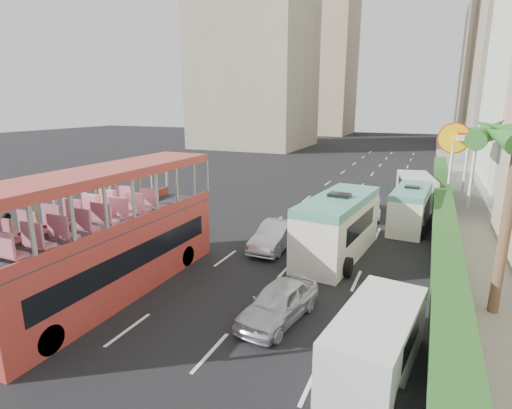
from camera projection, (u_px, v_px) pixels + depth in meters
The scene contains 16 objects.
ground_plane at pixel (249, 323), 13.88m from camera, with size 200.00×200.00×0.00m, color black.
double_decker_bus at pixel (110, 233), 15.60m from camera, with size 2.50×11.00×5.06m, color #B83830.
car_silver_lane_a at pixel (275, 248), 21.12m from camera, with size 1.48×4.24×1.40m, color silver.
car_silver_lane_b at pixel (278, 320), 14.13m from camera, with size 1.58×3.93×1.34m, color silver.
van_asset at pixel (362, 215), 27.37m from camera, with size 2.33×5.05×1.40m, color silver.
minibus_near at pixel (338, 227), 19.76m from camera, with size 2.28×6.85×3.04m, color silver.
minibus_far at pixel (410, 208), 24.41m from camera, with size 1.86×5.58×2.47m, color silver.
panel_van_near at pixel (376, 342), 11.22m from camera, with size 1.85×4.63×1.85m, color silver.
panel_van_far at pixel (415, 190), 30.08m from camera, with size 2.20×5.50×2.20m, color silver.
sidewalk at pixel (477, 196), 32.56m from camera, with size 6.00×120.00×0.18m, color #99968C.
kerb_wall at pixel (442, 221), 23.73m from camera, with size 0.30×44.00×1.00m, color silver.
hedge at pixel (443, 207), 23.53m from camera, with size 1.10×44.00×0.70m, color #2D6626.
palm_tree at pixel (506, 226), 13.57m from camera, with size 0.36×0.36×6.40m, color brown.
shell_station at pixel (499, 168), 29.74m from camera, with size 6.50×8.00×5.50m, color silver.
tower_far_b at pixel (496, 49), 94.71m from camera, with size 14.00×14.00×40.00m, color tan.
tower_left_b at pixel (321, 38), 96.72m from camera, with size 16.00×16.00×46.00m, color tan.
Camera 1 is at (5.20, -11.30, 7.43)m, focal length 28.00 mm.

